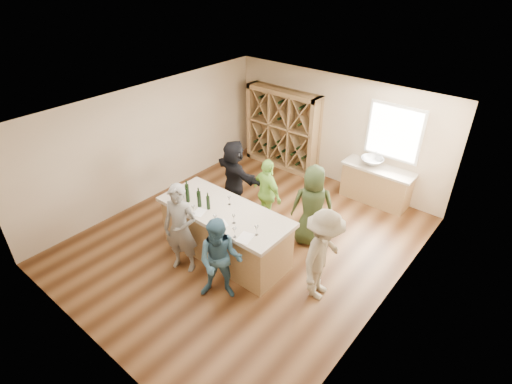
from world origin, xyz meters
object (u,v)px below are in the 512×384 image
Objects in this scene: sink at (372,162)px; person_server at (323,256)px; wine_bottle_b at (187,195)px; person_far_mid at (267,193)px; person_far_right at (312,206)px; wine_rack at (282,129)px; wine_bottle_a at (187,192)px; wine_bottle_d at (199,199)px; person_near_left at (181,229)px; wine_bottle_e at (208,203)px; tasting_counter_base at (225,234)px; person_near_right at (220,260)px; person_far_left at (235,176)px.

sink is 3.64m from person_server.
person_far_mid reaches higher than wine_bottle_b.
person_server is 1.00× the size of person_far_right.
wine_rack reaches higher than wine_bottle_a.
wine_bottle_d is 2.28m from person_far_right.
person_near_left is at bearing 106.71° from person_server.
wine_bottle_e is (0.58, 0.01, -0.02)m from wine_bottle_a.
person_near_left is (-0.36, -0.80, 0.42)m from tasting_counter_base.
person_far_mid is (-1.24, -2.44, -0.21)m from sink.
wine_bottle_d is at bearing -112.68° from sink.
sink is at bearing 49.47° from person_near_left.
person_near_left is 1.13× the size of person_near_right.
person_near_right is (2.19, -4.74, -0.29)m from wine_rack.
person_near_right is at bearing -96.18° from sink.
tasting_counter_base is at bearing 137.90° from person_far_left.
tasting_counter_base is 7.94× the size of wine_bottle_d.
person_far_mid reaches higher than wine_bottle_e.
person_near_right is at bearing -65.19° from wine_rack.
wine_rack is 1.20× the size of person_near_left.
tasting_counter_base is 1.13m from wine_bottle_a.
wine_bottle_a is 1.63m from person_far_left.
wine_bottle_a is 2.53m from person_far_right.
person_far_right is at bearing -167.09° from person_far_left.
wine_bottle_b is (0.08, -0.07, 0.00)m from wine_bottle_a.
wine_bottle_b is 0.50m from wine_bottle_e.
wine_bottle_b is 1.81m from person_far_mid.
wine_rack is 1.36× the size of person_near_right.
person_far_right is 2.10m from person_far_left.
person_near_right reaches higher than sink.
wine_bottle_d is at bearing 77.25° from person_near_left.
person_server is (1.33, 1.13, 0.08)m from person_near_right.
wine_bottle_d is 0.19× the size of person_far_left.
tasting_counter_base is at bearing -107.87° from sink.
wine_bottle_e is 2.12m from person_far_right.
wine_bottle_b is at bearing -116.00° from sink.
wine_bottle_b is 2.51m from person_far_right.
wine_rack is at bearing -77.64° from person_far_right.
wine_bottle_a is at bearing 108.77° from person_far_left.
sink is 4.03m from tasting_counter_base.
wine_bottle_d is 0.18× the size of person_near_left.
wine_bottle_e is at bearing -146.91° from tasting_counter_base.
wine_bottle_a is 0.20× the size of person_near_right.
person_near_left is at bearing -114.34° from tasting_counter_base.
wine_bottle_e is at bearing 58.90° from person_near_left.
wine_bottle_a is (0.64, -4.04, 0.14)m from wine_rack.
wine_bottle_d is 1.76m from person_far_left.
wine_bottle_a is at bearing -179.42° from wine_bottle_e.
wine_rack reaches higher than person_near_left.
person_far_right is (-0.14, -2.36, -0.12)m from sink.
person_near_left is (0.39, -0.56, -0.33)m from wine_bottle_b.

